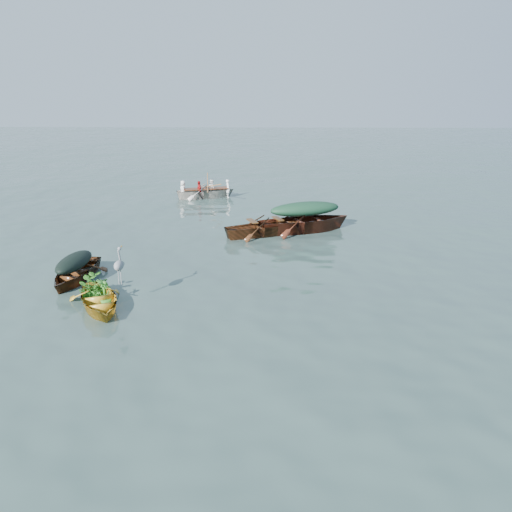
{
  "coord_description": "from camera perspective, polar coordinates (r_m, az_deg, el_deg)",
  "views": [
    {
      "loc": [
        0.55,
        -12.13,
        4.86
      ],
      "look_at": [
        0.13,
        1.4,
        0.5
      ],
      "focal_mm": 35.0,
      "sensor_mm": 36.0,
      "label": 1
    }
  ],
  "objects": [
    {
      "name": "green_tarp_cover",
      "position": [
        18.59,
        5.64,
        5.35
      ],
      "size": [
        2.86,
        1.76,
        0.52
      ],
      "primitive_type": "ellipsoid",
      "rotation": [
        0.0,
        0.0,
        1.93
      ],
      "color": "#193D27",
      "rests_on": "green_tarp_boat"
    },
    {
      "name": "oars",
      "position": [
        25.03,
        -5.77,
        7.74
      ],
      "size": [
        1.33,
        2.66,
        0.06
      ],
      "primitive_type": null,
      "rotation": [
        0.0,
        0.0,
        1.87
      ],
      "color": "brown",
      "rests_on": "rowed_boat"
    },
    {
      "name": "dark_covered_boat",
      "position": [
        14.66,
        -19.86,
        -2.62
      ],
      "size": [
        1.41,
        3.31,
        0.78
      ],
      "primitive_type": "imported",
      "rotation": [
        0.0,
        0.0,
        -0.07
      ],
      "color": "#522B13",
      "rests_on": "ground"
    },
    {
      "name": "rowers",
      "position": [
        24.97,
        -5.8,
        8.53
      ],
      "size": [
        3.0,
        1.85,
        0.76
      ],
      "primitive_type": "imported",
      "rotation": [
        0.0,
        0.0,
        1.87
      ],
      "color": "white",
      "rests_on": "rowed_boat"
    },
    {
      "name": "open_wooden_boat",
      "position": [
        18.22,
        1.05,
        2.39
      ],
      "size": [
        4.32,
        2.83,
        0.95
      ],
      "primitive_type": "imported",
      "rotation": [
        0.0,
        0.0,
        1.98
      ],
      "color": "#5A2C16",
      "rests_on": "ground"
    },
    {
      "name": "dinghy_weeds",
      "position": [
        12.91,
        -17.98,
        -1.96
      ],
      "size": [
        1.03,
        1.12,
        0.6
      ],
      "primitive_type": "imported",
      "rotation": [
        0.0,
        0.0,
        0.47
      ],
      "color": "#2C6C1C",
      "rests_on": "yellow_dinghy"
    },
    {
      "name": "heron",
      "position": [
        12.45,
        -15.36,
        -1.66
      ],
      "size": [
        0.43,
        0.48,
        0.92
      ],
      "primitive_type": null,
      "rotation": [
        0.0,
        0.0,
        0.47
      ],
      "color": "gray",
      "rests_on": "yellow_dinghy"
    },
    {
      "name": "thwart_benches",
      "position": [
        18.1,
        1.06,
        3.9
      ],
      "size": [
        2.21,
        1.53,
        0.04
      ],
      "primitive_type": null,
      "rotation": [
        0.0,
        0.0,
        1.98
      ],
      "color": "#44260F",
      "rests_on": "open_wooden_boat"
    },
    {
      "name": "ground",
      "position": [
        13.08,
        -0.76,
        -3.96
      ],
      "size": [
        140.0,
        140.0,
        0.0
      ],
      "primitive_type": "plane",
      "color": "#374D49",
      "rests_on": "ground"
    },
    {
      "name": "green_tarp_boat",
      "position": [
        18.8,
        5.56,
        2.79
      ],
      "size": [
        5.2,
        3.2,
        1.2
      ],
      "primitive_type": "imported",
      "rotation": [
        0.0,
        0.0,
        1.93
      ],
      "color": "#542613",
      "rests_on": "ground"
    },
    {
      "name": "rowed_boat",
      "position": [
        25.12,
        -5.74,
        6.62
      ],
      "size": [
        4.19,
        2.32,
        0.94
      ],
      "primitive_type": "imported",
      "rotation": [
        0.0,
        0.0,
        1.87
      ],
      "color": "silver",
      "rests_on": "ground"
    },
    {
      "name": "yellow_dinghy",
      "position": [
        12.64,
        -17.47,
        -5.64
      ],
      "size": [
        2.4,
        3.11,
        0.75
      ],
      "primitive_type": "imported",
      "rotation": [
        0.0,
        0.0,
        0.47
      ],
      "color": "gold",
      "rests_on": "ground"
    },
    {
      "name": "dark_tarp_cover",
      "position": [
        14.47,
        -20.1,
        -0.43
      ],
      "size": [
        0.78,
        1.82,
        0.4
      ],
      "primitive_type": "ellipsoid",
      "rotation": [
        0.0,
        0.0,
        -0.07
      ],
      "color": "black",
      "rests_on": "dark_covered_boat"
    }
  ]
}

